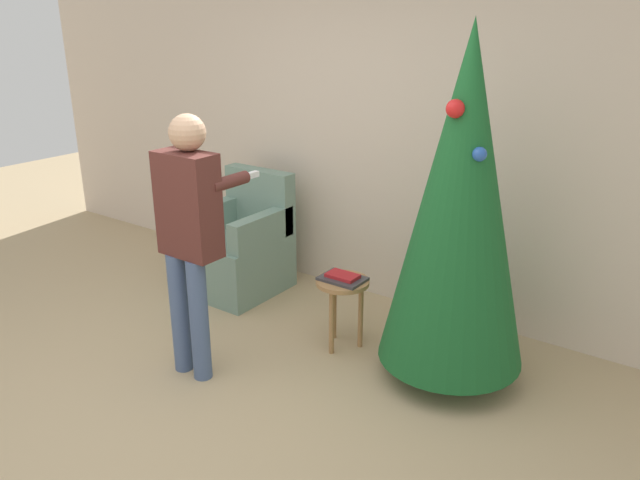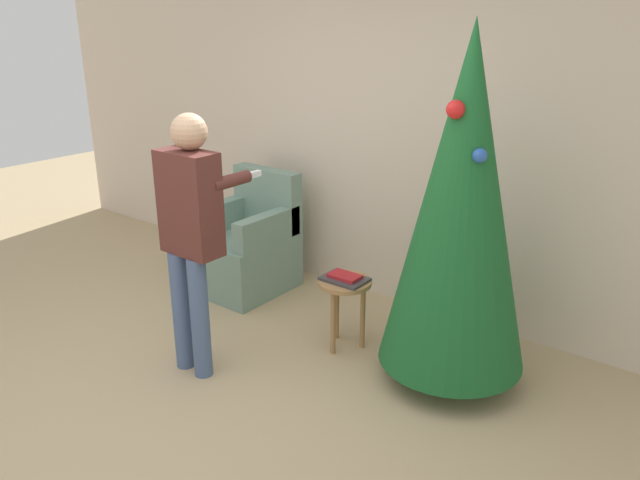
{
  "view_description": "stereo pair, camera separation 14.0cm",
  "coord_description": "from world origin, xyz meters",
  "px_view_note": "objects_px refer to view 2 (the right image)",
  "views": [
    {
      "loc": [
        2.44,
        -1.97,
        2.24
      ],
      "look_at": [
        0.37,
        0.92,
        0.94
      ],
      "focal_mm": 35.0,
      "sensor_mm": 36.0,
      "label": 1
    },
    {
      "loc": [
        2.55,
        -1.89,
        2.24
      ],
      "look_at": [
        0.37,
        0.92,
        0.94
      ],
      "focal_mm": 35.0,
      "sensor_mm": 36.0,
      "label": 2
    }
  ],
  "objects_px": {
    "armchair": "(248,248)",
    "person_standing": "(191,224)",
    "christmas_tree": "(462,203)",
    "side_stool": "(344,293)"
  },
  "relations": [
    {
      "from": "armchair",
      "to": "person_standing",
      "type": "xyz_separation_m",
      "value": [
        0.64,
        -1.13,
        0.65
      ]
    },
    {
      "from": "christmas_tree",
      "to": "armchair",
      "type": "xyz_separation_m",
      "value": [
        -2.02,
        0.24,
        -0.83
      ]
    },
    {
      "from": "christmas_tree",
      "to": "side_stool",
      "type": "relative_size",
      "value": 4.36
    },
    {
      "from": "christmas_tree",
      "to": "armchair",
      "type": "relative_size",
      "value": 2.23
    },
    {
      "from": "person_standing",
      "to": "side_stool",
      "type": "height_order",
      "value": "person_standing"
    },
    {
      "from": "christmas_tree",
      "to": "side_stool",
      "type": "height_order",
      "value": "christmas_tree"
    },
    {
      "from": "christmas_tree",
      "to": "armchair",
      "type": "distance_m",
      "value": 2.19
    },
    {
      "from": "christmas_tree",
      "to": "person_standing",
      "type": "distance_m",
      "value": 1.65
    },
    {
      "from": "armchair",
      "to": "person_standing",
      "type": "height_order",
      "value": "person_standing"
    },
    {
      "from": "christmas_tree",
      "to": "armchair",
      "type": "height_order",
      "value": "christmas_tree"
    }
  ]
}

